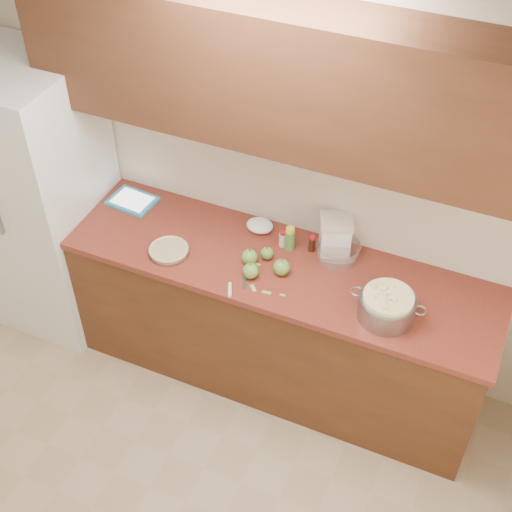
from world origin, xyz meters
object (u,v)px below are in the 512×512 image
at_px(pie, 169,250).
at_px(colander, 387,306).
at_px(tablet, 132,201).
at_px(flour_canister, 335,235).

distance_m(pie, colander, 1.23).
bearing_deg(tablet, flour_canister, 9.00).
height_order(colander, flour_canister, flour_canister).
bearing_deg(tablet, colander, -4.69).
bearing_deg(flour_canister, colander, -42.59).
relative_size(pie, colander, 0.59).
bearing_deg(flour_canister, pie, -154.44).
distance_m(pie, flour_canister, 0.92).
bearing_deg(flour_canister, tablet, -176.06).
xyz_separation_m(colander, tablet, (-1.64, 0.28, -0.06)).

